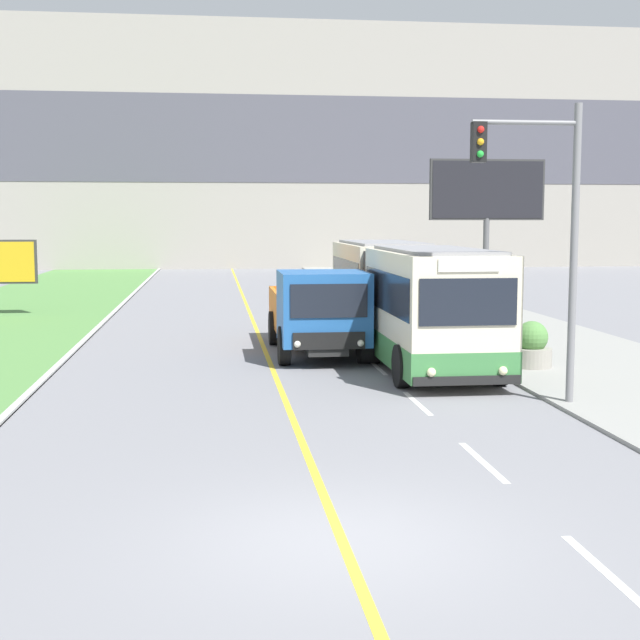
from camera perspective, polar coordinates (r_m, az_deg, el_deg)
name	(u,v)px	position (r m, az deg, el deg)	size (l,w,h in m)	color
ground_plane	(342,540)	(11.12, 1.41, -13.91)	(300.00, 300.00, 0.00)	slate
lane_marking_centre	(350,502)	(12.52, 1.91, -11.53)	(2.88, 140.00, 0.01)	gold
apartment_block_background	(230,149)	(73.80, -5.81, 10.85)	(80.00, 8.04, 19.06)	gray
city_bus	(405,299)	(25.62, 5.46, 1.37)	(2.62, 12.85, 3.15)	beige
dump_truck	(319,314)	(24.85, -0.06, 0.40)	(2.45, 6.81, 2.47)	black
traffic_light_mast	(546,216)	(18.78, 14.24, 6.46)	(2.28, 0.32, 6.19)	slate
billboard_large	(487,197)	(35.80, 10.65, 7.77)	(4.59, 0.24, 6.20)	#59595B
planter_round_near	(532,347)	(23.54, 13.39, -1.68)	(1.04, 1.04, 1.19)	gray
planter_round_second	(475,324)	(28.66, 9.92, -0.26)	(0.99, 0.99, 1.10)	gray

